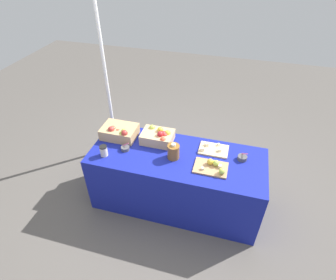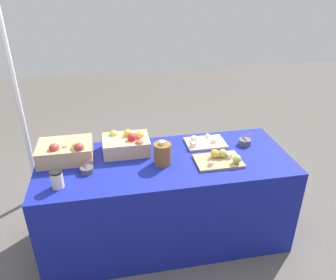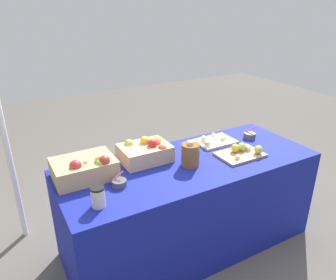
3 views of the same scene
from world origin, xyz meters
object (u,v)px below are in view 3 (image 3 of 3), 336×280
Objects in this scene: sample_bowl_near at (250,135)px; cutting_board_front at (242,152)px; sample_bowl_mid at (119,183)px; cider_jug at (190,155)px; apple_crate_left at (85,168)px; coffee_cup at (98,197)px; apple_crate_middle at (146,151)px; cutting_board_back at (215,141)px.

cutting_board_front is at bearing -141.73° from sample_bowl_near.
sample_bowl_mid is at bearing 177.67° from cutting_board_front.
cider_jug reaches higher than cutting_board_front.
apple_crate_left is 1.16× the size of cutting_board_front.
apple_crate_left reaches higher than sample_bowl_mid.
cider_jug is (0.54, 0.02, 0.06)m from sample_bowl_mid.
coffee_cup is (-1.43, -0.33, 0.04)m from sample_bowl_near.
coffee_cup is at bearing -167.08° from sample_bowl_near.
cider_jug is 1.50× the size of coffee_cup.
apple_crate_left is 1.12× the size of apple_crate_middle.
apple_crate_middle reaches higher than sample_bowl_mid.
sample_bowl_mid reaches higher than cutting_board_front.
apple_crate_left is at bearing -175.45° from apple_crate_middle.
cutting_board_back is 0.32m from sample_bowl_near.
apple_crate_middle is at bearing 38.60° from coffee_cup.
cider_jug reaches higher than apple_crate_left.
apple_crate_left is 3.70× the size of sample_bowl_near.
sample_bowl_near is at bearing 8.31° from sample_bowl_mid.
apple_crate_middle is 2.87× the size of coffee_cup.
cutting_board_back is at bearing 167.67° from sample_bowl_near.
apple_crate_middle is 3.31× the size of sample_bowl_near.
cider_jug reaches higher than cutting_board_back.
cutting_board_front is 1.08× the size of cutting_board_back.
apple_crate_middle reaches higher than cutting_board_front.
sample_bowl_near is 1.47m from coffee_cup.
apple_crate_left is at bearing -177.64° from cutting_board_back.
cider_jug reaches higher than sample_bowl_mid.
apple_crate_left is at bearing 85.40° from coffee_cup.
coffee_cup is at bearing -160.38° from cutting_board_back.
cutting_board_back is 2.96× the size of sample_bowl_near.
sample_bowl_mid is at bearing -164.91° from cutting_board_back.
cider_jug is at bearing -149.24° from cutting_board_back.
sample_bowl_near is 1.26m from sample_bowl_mid.
sample_bowl_near is at bearing -3.70° from apple_crate_middle.
cutting_board_front is 3.18× the size of sample_bowl_near.
apple_crate_left reaches higher than cutting_board_back.
sample_bowl_mid is (-0.31, -0.24, -0.05)m from apple_crate_middle.
coffee_cup is (-0.03, -0.35, -0.01)m from apple_crate_left.
apple_crate_middle is 0.39m from sample_bowl_mid.
sample_bowl_mid is (-1.25, -0.18, -0.00)m from sample_bowl_near.
sample_bowl_mid is at bearing -53.45° from apple_crate_left.
sample_bowl_near is 1.13× the size of sample_bowl_mid.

